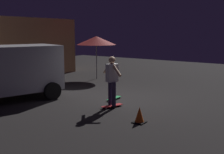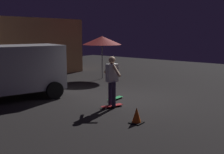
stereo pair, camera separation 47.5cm
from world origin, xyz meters
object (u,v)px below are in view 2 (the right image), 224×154
Objects in this scene: skateboard_ridden at (112,106)px; patio_umbrella at (102,40)px; skateboard_spare at (116,98)px; skater at (112,77)px; traffic_cone at (137,116)px.

patio_umbrella is at bearing 43.18° from skateboard_ridden.
skateboard_ridden is 1.04m from skateboard_spare.
skater is at bearing 14.04° from skateboard_ridden.
patio_umbrella is 1.38× the size of skater.
skater is (0.00, 0.00, 0.98)m from skateboard_ridden.
skater is (-4.22, -3.96, -1.04)m from patio_umbrella.
patio_umbrella reaches higher than skateboard_spare.
traffic_cone is at bearing -118.89° from skater.
traffic_cone is (-0.85, -1.53, 0.16)m from skateboard_ridden.
skateboard_ridden is at bearing 61.11° from traffic_cone.
skateboard_ridden is 0.98m from skater.
skateboard_ridden is at bearing -149.50° from skateboard_spare.
patio_umbrella is 2.92× the size of skateboard_spare.
traffic_cone is at bearing -118.89° from skateboard_ridden.
skater is 1.94m from traffic_cone.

